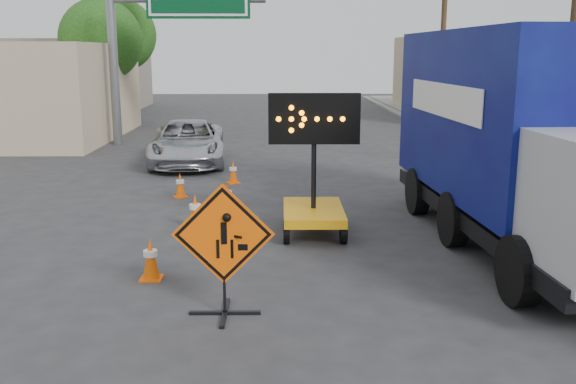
{
  "coord_description": "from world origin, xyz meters",
  "views": [
    {
      "loc": [
        -0.13,
        -7.81,
        3.64
      ],
      "look_at": [
        0.06,
        2.35,
        1.42
      ],
      "focal_mm": 40.0,
      "sensor_mm": 36.0,
      "label": 1
    }
  ],
  "objects_px": {
    "pickup_truck": "(188,142)",
    "box_truck": "(521,151)",
    "construction_sign": "(224,247)",
    "arrow_board": "(313,203)"
  },
  "relations": [
    {
      "from": "pickup_truck",
      "to": "box_truck",
      "type": "height_order",
      "value": "box_truck"
    },
    {
      "from": "construction_sign",
      "to": "pickup_truck",
      "type": "bearing_deg",
      "value": 100.38
    },
    {
      "from": "construction_sign",
      "to": "box_truck",
      "type": "height_order",
      "value": "box_truck"
    },
    {
      "from": "construction_sign",
      "to": "pickup_truck",
      "type": "distance_m",
      "value": 12.82
    },
    {
      "from": "construction_sign",
      "to": "box_truck",
      "type": "relative_size",
      "value": 0.22
    },
    {
      "from": "pickup_truck",
      "to": "box_truck",
      "type": "relative_size",
      "value": 0.59
    },
    {
      "from": "arrow_board",
      "to": "box_truck",
      "type": "xyz_separation_m",
      "value": [
        3.83,
        -0.86,
        1.2
      ]
    },
    {
      "from": "arrow_board",
      "to": "box_truck",
      "type": "relative_size",
      "value": 0.33
    },
    {
      "from": "construction_sign",
      "to": "arrow_board",
      "type": "bearing_deg",
      "value": 70.64
    },
    {
      "from": "arrow_board",
      "to": "box_truck",
      "type": "distance_m",
      "value": 4.11
    }
  ]
}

